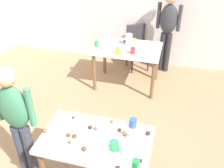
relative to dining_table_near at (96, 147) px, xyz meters
name	(u,v)px	position (x,y,z in m)	size (l,w,h in m)	color
dining_table_near	(96,147)	(0.00, 0.00, 0.00)	(1.11, 0.66, 0.75)	white
dining_table_far	(127,53)	(-0.14, 2.16, 0.01)	(1.14, 0.76, 0.75)	silver
chair_far_table	(137,44)	(-0.09, 2.89, -0.14)	(0.55, 0.55, 0.87)	#2D2D33
person_girl_near	(17,117)	(-0.84, -0.05, 0.25)	(0.45, 0.21, 1.48)	#383D4C
person_adult_far	(168,26)	(0.47, 2.88, 0.30)	(0.46, 0.25, 1.55)	#28282D
mixing_bowl	(131,151)	(0.38, -0.09, 0.15)	(0.18, 0.18, 0.07)	white
soda_can	(136,165)	(0.45, -0.27, 0.18)	(0.07, 0.07, 0.12)	#198438
fork_near	(51,146)	(-0.39, -0.21, 0.12)	(0.17, 0.02, 0.01)	silver
cup_near_0	(114,145)	(0.21, -0.08, 0.17)	(0.09, 0.09, 0.10)	green
cup_near_1	(134,137)	(0.37, 0.07, 0.16)	(0.08, 0.08, 0.09)	white
cup_near_2	(133,123)	(0.33, 0.26, 0.17)	(0.08, 0.08, 0.11)	#3351B2
cake_ball_0	(118,168)	(0.30, -0.30, 0.14)	(0.04, 0.04, 0.04)	#3D2319
cake_ball_1	(45,131)	(-0.53, -0.06, 0.14)	(0.05, 0.05, 0.05)	brown
cake_ball_2	(120,130)	(0.21, 0.16, 0.14)	(0.04, 0.04, 0.04)	#3D2319
cake_ball_3	(70,142)	(-0.22, -0.13, 0.14)	(0.04, 0.04, 0.04)	brown
cake_ball_4	(140,161)	(0.48, -0.18, 0.14)	(0.04, 0.04, 0.04)	#3D2319
cake_ball_5	(75,136)	(-0.21, -0.05, 0.14)	(0.05, 0.05, 0.05)	brown
cake_ball_6	(73,117)	(-0.33, 0.22, 0.14)	(0.04, 0.04, 0.04)	brown
cake_ball_7	(124,133)	(0.27, 0.12, 0.14)	(0.05, 0.05, 0.05)	brown
cake_ball_8	(84,149)	(-0.06, -0.18, 0.14)	(0.05, 0.05, 0.05)	brown
cake_ball_9	(68,135)	(-0.27, -0.05, 0.14)	(0.05, 0.05, 0.05)	brown
cake_ball_10	(112,122)	(0.10, 0.26, 0.14)	(0.04, 0.04, 0.04)	brown
cake_ball_11	(148,133)	(0.50, 0.18, 0.14)	(0.05, 0.05, 0.05)	#3D2319
cake_ball_12	(90,127)	(-0.10, 0.12, 0.14)	(0.05, 0.05, 0.05)	#3D2319
cake_ball_13	(96,128)	(-0.04, 0.12, 0.14)	(0.04, 0.04, 0.04)	brown
pitcher_far	(129,40)	(-0.14, 2.26, 0.22)	(0.12, 0.12, 0.20)	white
cup_far_0	(118,51)	(-0.24, 1.88, 0.17)	(0.07, 0.07, 0.12)	yellow
cup_far_1	(97,44)	(-0.66, 2.07, 0.17)	(0.07, 0.07, 0.10)	green
cup_far_2	(133,51)	(-0.01, 1.96, 0.17)	(0.08, 0.08, 0.11)	red
donut_far_0	(104,44)	(-0.55, 2.17, 0.14)	(0.12, 0.12, 0.04)	white
donut_far_1	(144,56)	(0.19, 1.87, 0.13)	(0.11, 0.11, 0.03)	pink
donut_far_2	(126,41)	(-0.21, 2.39, 0.13)	(0.11, 0.11, 0.03)	brown
donut_far_3	(134,40)	(-0.08, 2.45, 0.14)	(0.14, 0.14, 0.04)	gold
donut_far_4	(100,49)	(-0.56, 1.94, 0.14)	(0.14, 0.14, 0.04)	pink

